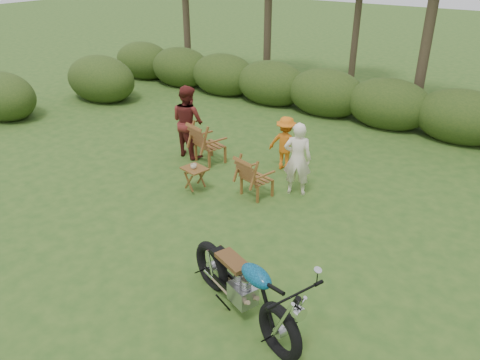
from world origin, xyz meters
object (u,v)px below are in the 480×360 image
Objects in this scene: motorcycle at (243,314)px; adult_b at (190,155)px; side_table at (195,179)px; cup at (194,166)px; lawn_chair_right at (257,195)px; lawn_chair_left at (211,162)px; child at (284,168)px; adult_a at (295,193)px.

adult_b is at bearing 158.23° from motorcycle.
side_table is (-3.00, 2.55, 0.27)m from motorcycle.
cup is 2.08m from adult_b.
lawn_chair_right is 2.04m from lawn_chair_left.
cup is (-3.00, 2.52, 0.59)m from motorcycle.
cup is at bearing -91.33° from side_table.
child is at bearing -68.93° from lawn_chair_right.
motorcycle is at bearing 146.11° from adult_b.
child is (-1.98, 4.64, 0.00)m from motorcycle.
adult_b is (-1.37, 1.44, -0.59)m from cup.
motorcycle is 18.04× the size of cup.
lawn_chair_left is 0.58× the size of adult_b.
motorcycle is 4.31× the size of side_table.
lawn_chair_left is at bearing 115.72° from side_table.
lawn_chair_left is 2.51m from adult_a.
cup is 0.10× the size of child.
adult_a reaches higher than cup.
adult_b is at bearing 133.62° from cup.
motorcycle is at bearing -40.09° from cup.
lawn_chair_left is at bearing -27.45° from adult_a.
side_table is 2.34m from child.
cup reaches higher than lawn_chair_left.
motorcycle is 3.94m from side_table.
adult_a is 3.22m from adult_b.
adult_b is 2.49m from child.
adult_a is (0.63, 0.56, 0.00)m from lawn_chair_right.
side_table reaches higher than lawn_chair_left.
adult_b reaches higher than lawn_chair_left.
child is at bearing -71.02° from adult_a.
adult_a reaches higher than side_table.
adult_b is at bearing 134.11° from side_table.
adult_a reaches higher than lawn_chair_right.
lawn_chair_left is 0.65× the size of adult_a.
lawn_chair_right is at bearing 89.25° from child.
adult_a reaches higher than lawn_chair_left.
cup is at bearing 160.35° from motorcycle.
lawn_chair_left is (-1.87, 0.80, 0.00)m from lawn_chair_right.
cup is 2.42m from child.
lawn_chair_right is 1.72× the size of side_table.
lawn_chair_right is at bearing 26.15° from side_table.
adult_a is 0.89× the size of adult_b.
motorcycle is 5.90m from adult_b.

